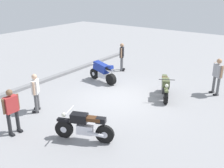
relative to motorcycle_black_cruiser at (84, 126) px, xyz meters
name	(u,v)px	position (x,y,z in m)	size (l,w,h in m)	color
ground_plane	(120,98)	(3.66, 1.04, -0.52)	(40.00, 40.00, 0.00)	gray
curb_edge	(52,78)	(3.66, 5.64, -0.45)	(14.00, 0.30, 0.15)	gray
motorcycle_black_cruiser	(84,126)	(0.00, 0.00, 0.00)	(0.96, 1.98, 1.09)	black
motorcycle_olive_vintage	(165,88)	(4.96, -0.63, -0.03)	(1.78, 1.09, 1.07)	black
motorcycle_blue_sportbike	(102,71)	(4.97, 3.07, 0.07)	(0.72, 1.95, 1.14)	black
person_in_white_shirt	(36,91)	(0.51, 3.06, 0.41)	(0.56, 0.51, 1.64)	#59595B
person_in_red_shirt	(12,109)	(-1.12, 2.33, 0.43)	(0.65, 0.31, 1.67)	#262628
person_in_black_shirt	(122,55)	(7.28, 3.34, 0.45)	(0.62, 0.47, 1.70)	#59595B
person_in_gray_shirt	(217,74)	(6.74, -2.45, 0.51)	(0.55, 0.58, 1.78)	#59595B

